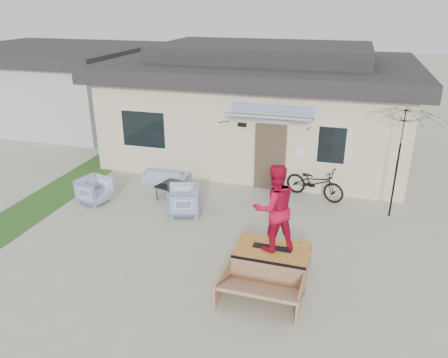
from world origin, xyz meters
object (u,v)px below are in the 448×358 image
(coffee_table, at_px, (172,191))
(skate_ramp, at_px, (271,260))
(armchair_left, at_px, (94,189))
(skater, at_px, (274,206))
(patio_umbrella, at_px, (399,156))
(skateboard, at_px, (272,247))
(armchair_right, at_px, (184,199))
(bicycle, at_px, (315,179))
(loveseat, at_px, (166,173))

(coffee_table, xyz_separation_m, skate_ramp, (3.57, -3.02, 0.07))
(armchair_left, distance_m, skate_ramp, 5.96)
(skater, bearing_deg, armchair_left, -52.09)
(patio_umbrella, bearing_deg, skateboard, -127.90)
(armchair_left, distance_m, coffee_table, 2.26)
(armchair_right, relative_size, bicycle, 0.48)
(coffee_table, bearing_deg, patio_umbrella, 4.14)
(armchair_left, relative_size, coffee_table, 1.06)
(coffee_table, bearing_deg, skate_ramp, -40.17)
(patio_umbrella, bearing_deg, coffee_table, -175.86)
(loveseat, relative_size, patio_umbrella, 0.69)
(bicycle, bearing_deg, coffee_table, 124.58)
(armchair_right, height_order, skateboard, armchair_right)
(armchair_right, bearing_deg, loveseat, -161.49)
(armchair_right, bearing_deg, skate_ramp, 37.46)
(patio_umbrella, xyz_separation_m, skate_ramp, (-2.66, -3.47, -1.49))
(loveseat, distance_m, coffee_table, 1.20)
(armchair_left, height_order, coffee_table, armchair_left)
(skate_ramp, xyz_separation_m, skateboard, (0.00, 0.05, 0.29))
(patio_umbrella, bearing_deg, armchair_left, -170.14)
(bicycle, bearing_deg, armchair_right, 140.93)
(armchair_left, relative_size, skater, 0.43)
(skateboard, bearing_deg, armchair_left, 161.34)
(loveseat, distance_m, skater, 5.92)
(coffee_table, bearing_deg, armchair_right, -51.87)
(coffee_table, xyz_separation_m, bicycle, (4.12, 1.11, 0.40))
(bicycle, relative_size, skateboard, 2.15)
(bicycle, bearing_deg, armchair_left, 128.32)
(armchair_left, xyz_separation_m, skate_ramp, (5.60, -2.03, -0.15))
(loveseat, relative_size, armchair_right, 1.72)
(armchair_left, xyz_separation_m, bicycle, (6.15, 2.09, 0.18))
(armchair_right, bearing_deg, armchair_left, -105.70)
(skater, bearing_deg, skate_ramp, 56.16)
(patio_umbrella, bearing_deg, skate_ramp, -127.48)
(skate_ramp, height_order, skateboard, skateboard)
(loveseat, distance_m, armchair_left, 2.45)
(skater, bearing_deg, skateboard, -122.63)
(armchair_left, bearing_deg, patio_umbrella, -66.59)
(skater, bearing_deg, loveseat, -76.10)
(coffee_table, relative_size, skateboard, 0.91)
(skate_ramp, bearing_deg, coffee_table, 141.04)
(armchair_right, relative_size, skater, 0.46)
(loveseat, bearing_deg, patio_umbrella, 173.69)
(skate_ramp, bearing_deg, armchair_right, 145.06)
(bicycle, height_order, skateboard, bicycle)
(coffee_table, bearing_deg, loveseat, 121.64)
(armchair_left, bearing_deg, skater, -95.92)
(armchair_left, xyz_separation_m, armchair_right, (2.77, 0.03, 0.03))
(armchair_right, distance_m, skateboard, 3.47)
(armchair_left, height_order, bicycle, bicycle)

